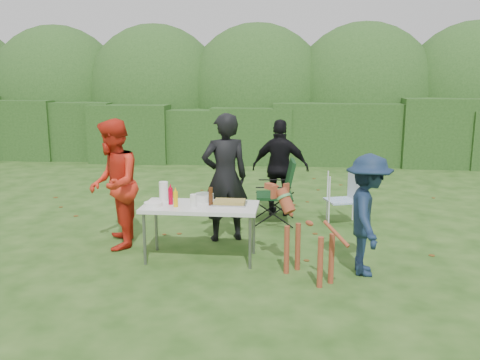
# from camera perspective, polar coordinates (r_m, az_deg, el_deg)

# --- Properties ---
(ground) EXTENTS (80.00, 80.00, 0.00)m
(ground) POSITION_cam_1_polar(r_m,az_deg,el_deg) (6.73, -4.50, -9.27)
(ground) COLOR #1E4211
(hedge_row) EXTENTS (22.00, 1.40, 1.70)m
(hedge_row) POSITION_cam_1_polar(r_m,az_deg,el_deg) (14.31, 1.40, 5.40)
(hedge_row) COLOR #23471C
(hedge_row) RESTS_ON ground
(shrub_backdrop) EXTENTS (20.00, 2.60, 3.20)m
(shrub_backdrop) POSITION_cam_1_polar(r_m,az_deg,el_deg) (15.84, 1.91, 8.72)
(shrub_backdrop) COLOR #3D6628
(shrub_backdrop) RESTS_ON ground
(folding_table) EXTENTS (1.50, 0.70, 0.74)m
(folding_table) POSITION_cam_1_polar(r_m,az_deg,el_deg) (6.67, -4.47, -3.27)
(folding_table) COLOR silver
(folding_table) RESTS_ON ground
(person_cook) EXTENTS (0.80, 0.67, 1.88)m
(person_cook) POSITION_cam_1_polar(r_m,az_deg,el_deg) (7.40, -1.70, 0.28)
(person_cook) COLOR black
(person_cook) RESTS_ON ground
(person_red_jacket) EXTENTS (0.91, 1.04, 1.82)m
(person_red_jacket) POSITION_cam_1_polar(r_m,az_deg,el_deg) (7.31, -14.01, -0.46)
(person_red_jacket) COLOR red
(person_red_jacket) RESTS_ON ground
(person_black_puffy) EXTENTS (1.02, 0.51, 1.67)m
(person_black_puffy) POSITION_cam_1_polar(r_m,az_deg,el_deg) (8.80, 4.55, 1.38)
(person_black_puffy) COLOR black
(person_black_puffy) RESTS_ON ground
(child) EXTENTS (0.59, 0.98, 1.49)m
(child) POSITION_cam_1_polar(r_m,az_deg,el_deg) (6.35, 14.14, -3.82)
(child) COLOR #152641
(child) RESTS_ON ground
(dog) EXTENTS (1.09, 1.09, 1.04)m
(dog) POSITION_cam_1_polar(r_m,az_deg,el_deg) (6.12, 7.75, -6.31)
(dog) COLOR brown
(dog) RESTS_ON ground
(camping_chair) EXTENTS (0.72, 0.72, 1.07)m
(camping_chair) POSITION_cam_1_polar(r_m,az_deg,el_deg) (8.33, 3.86, -1.31)
(camping_chair) COLOR #113417
(camping_chair) RESTS_ON ground
(lawn_chair) EXTENTS (0.64, 0.64, 0.86)m
(lawn_chair) POSITION_cam_1_polar(r_m,az_deg,el_deg) (8.47, 11.33, -2.04)
(lawn_chair) COLOR #528DCC
(lawn_chair) RESTS_ON ground
(food_tray) EXTENTS (0.45, 0.30, 0.02)m
(food_tray) POSITION_cam_1_polar(r_m,az_deg,el_deg) (6.67, -1.18, -2.67)
(food_tray) COLOR #B7B7BA
(food_tray) RESTS_ON folding_table
(focaccia_bread) EXTENTS (0.40, 0.26, 0.04)m
(focaccia_bread) POSITION_cam_1_polar(r_m,az_deg,el_deg) (6.66, -1.18, -2.44)
(focaccia_bread) COLOR #A48F41
(focaccia_bread) RESTS_ON food_tray
(mustard_bottle) EXTENTS (0.06, 0.06, 0.20)m
(mustard_bottle) POSITION_cam_1_polar(r_m,az_deg,el_deg) (6.58, -7.24, -2.16)
(mustard_bottle) COLOR #F6B70B
(mustard_bottle) RESTS_ON folding_table
(ketchup_bottle) EXTENTS (0.06, 0.06, 0.22)m
(ketchup_bottle) POSITION_cam_1_polar(r_m,az_deg,el_deg) (6.71, -7.80, -1.81)
(ketchup_bottle) COLOR #BD001F
(ketchup_bottle) RESTS_ON folding_table
(beer_bottle) EXTENTS (0.06, 0.06, 0.24)m
(beer_bottle) POSITION_cam_1_polar(r_m,az_deg,el_deg) (6.61, -3.32, -1.84)
(beer_bottle) COLOR #47230F
(beer_bottle) RESTS_ON folding_table
(paper_towel_roll) EXTENTS (0.12, 0.12, 0.26)m
(paper_towel_roll) POSITION_cam_1_polar(r_m,az_deg,el_deg) (6.92, -8.57, -1.26)
(paper_towel_roll) COLOR white
(paper_towel_roll) RESTS_ON folding_table
(cup_stack) EXTENTS (0.08, 0.08, 0.18)m
(cup_stack) POSITION_cam_1_polar(r_m,az_deg,el_deg) (6.49, -5.26, -2.40)
(cup_stack) COLOR white
(cup_stack) RESTS_ON folding_table
(pasta_bowl) EXTENTS (0.26, 0.26, 0.10)m
(pasta_bowl) POSITION_cam_1_polar(r_m,az_deg,el_deg) (6.85, -4.07, -1.97)
(pasta_bowl) COLOR silver
(pasta_bowl) RESTS_ON folding_table
(plate_stack) EXTENTS (0.24, 0.24, 0.05)m
(plate_stack) POSITION_cam_1_polar(r_m,az_deg,el_deg) (6.68, -9.71, -2.68)
(plate_stack) COLOR white
(plate_stack) RESTS_ON folding_table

